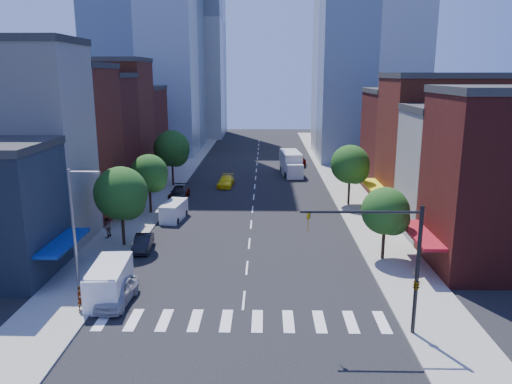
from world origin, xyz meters
TOP-DOWN VIEW (x-y plane):
  - ground at (0.00, 0.00)m, footprint 220.00×220.00m
  - sidewalk_left at (-12.50, 40.00)m, footprint 5.00×120.00m
  - sidewalk_right at (12.50, 40.00)m, footprint 5.00×120.00m
  - crosswalk at (0.00, -3.00)m, footprint 19.00×3.00m
  - bldg_left_1 at (-21.00, 12.00)m, footprint 12.00×8.00m
  - bldg_left_2 at (-21.00, 20.50)m, footprint 12.00×9.00m
  - bldg_left_3 at (-21.00, 29.00)m, footprint 12.00×8.00m
  - bldg_left_4 at (-21.00, 37.50)m, footprint 12.00×9.00m
  - bldg_left_5 at (-21.00, 47.00)m, footprint 12.00×10.00m
  - bldg_right_1 at (21.00, 15.00)m, footprint 12.00×8.00m
  - bldg_right_2 at (21.00, 24.00)m, footprint 12.00×10.00m
  - bldg_right_3 at (21.00, 34.00)m, footprint 12.00×10.00m
  - tower_far_w at (-18.00, 95.00)m, footprint 18.00×18.00m
  - traffic_signal at (9.94, -4.50)m, footprint 7.24×2.24m
  - streetlight at (-11.81, 1.00)m, footprint 2.25×0.25m
  - tree_left_near at (-11.35, 10.92)m, footprint 4.80×4.80m
  - tree_left_mid at (-11.35, 21.92)m, footprint 4.20×4.20m
  - tree_left_far at (-11.35, 35.92)m, footprint 5.00×5.00m
  - tree_right_near at (11.65, 7.92)m, footprint 4.00×4.00m
  - tree_right_far at (11.65, 25.92)m, footprint 4.60×4.60m
  - parked_car_front at (-8.71, -0.70)m, footprint 2.21×4.93m
  - parked_car_second at (-9.50, 10.06)m, footprint 1.76×4.24m
  - parked_car_third at (-9.50, 29.07)m, footprint 2.30×4.65m
  - parked_car_rear at (-9.50, 29.15)m, footprint 2.25×5.18m
  - cargo_van_near at (-9.49, 0.14)m, footprint 2.72×5.90m
  - cargo_van_far at (-8.45, 19.56)m, footprint 2.44×4.84m
  - taxi at (-4.07, 36.10)m, footprint 2.30×5.06m
  - traffic_car_oncoming at (6.17, 43.97)m, footprint 2.03×4.68m
  - traffic_car_far at (7.52, 52.31)m, footprint 2.31×4.63m
  - box_truck at (5.52, 44.71)m, footprint 3.41×9.02m
  - pedestrian_near at (-10.75, -1.91)m, footprint 0.65×0.72m
  - pedestrian_far at (-13.72, 13.13)m, footprint 0.94×1.08m

SIDE VIEW (x-z plane):
  - ground at x=0.00m, z-range 0.00..0.00m
  - crosswalk at x=0.00m, z-range 0.00..0.01m
  - sidewalk_left at x=-12.50m, z-range 0.00..0.15m
  - sidewalk_right at x=12.50m, z-range 0.00..0.15m
  - parked_car_third at x=-9.50m, z-range 0.00..1.27m
  - parked_car_second at x=-9.50m, z-range 0.00..1.36m
  - taxi at x=-4.07m, z-range 0.00..1.44m
  - parked_car_rear at x=-9.50m, z-range 0.00..1.48m
  - traffic_car_oncoming at x=6.17m, z-range 0.00..1.50m
  - traffic_car_far at x=7.52m, z-range 0.00..1.52m
  - parked_car_front at x=-8.71m, z-range 0.00..1.64m
  - pedestrian_near at x=-10.75m, z-range 0.15..1.79m
  - cargo_van_far at x=-8.45m, z-range -0.01..1.96m
  - pedestrian_far at x=-13.72m, z-range 0.15..2.04m
  - cargo_van_near at x=-9.49m, z-range -0.01..2.44m
  - box_truck at x=5.52m, z-range -0.10..3.45m
  - traffic_signal at x=9.94m, z-range 0.16..8.16m
  - tree_right_near at x=11.65m, z-range 1.09..7.29m
  - tree_left_mid at x=-11.35m, z-range 1.20..7.85m
  - tree_right_far at x=11.65m, z-range 1.26..8.46m
  - tree_left_near at x=-11.35m, z-range 1.22..8.52m
  - tree_left_far at x=-11.35m, z-range 1.33..9.08m
  - streetlight at x=-11.81m, z-range 0.78..9.78m
  - bldg_right_1 at x=21.00m, z-range 0.00..12.00m
  - bldg_left_5 at x=-21.00m, z-range 0.00..13.00m
  - bldg_right_3 at x=21.00m, z-range 0.00..13.00m
  - bldg_left_3 at x=-21.00m, z-range 0.00..15.00m
  - bldg_right_2 at x=21.00m, z-range 0.00..15.00m
  - bldg_left_2 at x=-21.00m, z-range 0.00..16.00m
  - bldg_left_4 at x=-21.00m, z-range 0.00..17.00m
  - bldg_left_1 at x=-21.00m, z-range 0.00..18.00m
  - tower_far_w at x=-18.00m, z-range 0.00..56.00m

